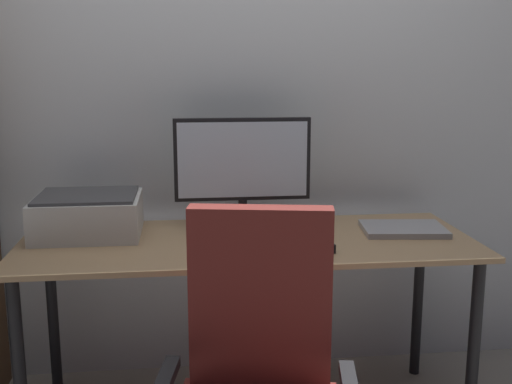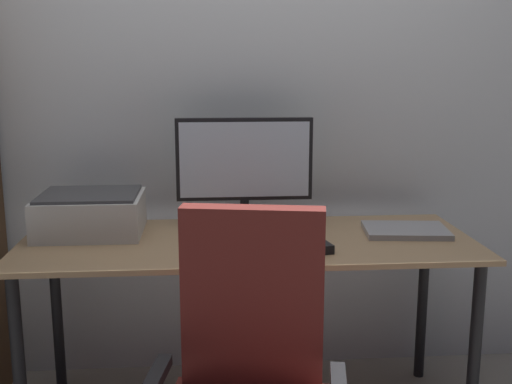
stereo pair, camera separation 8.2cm
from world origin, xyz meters
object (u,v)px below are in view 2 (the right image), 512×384
Objects in this scene: keyboard at (253,249)px; printer at (91,213)px; laptop at (406,230)px; monitor at (243,165)px; desk at (248,260)px; coffee_mug at (280,227)px; mouse at (322,247)px.

keyboard is 0.72× the size of printer.
laptop is at bearing 20.38° from keyboard.
desk is at bearing -88.71° from monitor.
desk is 0.63m from laptop.
keyboard is 0.19m from coffee_mug.
mouse is at bearing -143.84° from laptop.
keyboard is 0.69m from printer.
monitor is at bearing 172.44° from laptop.
coffee_mug is (0.11, 0.15, 0.04)m from keyboard.
coffee_mug is (0.12, -0.01, 0.13)m from desk.
coffee_mug is at bearing -58.52° from monitor.
monitor is at bearing 121.48° from coffee_mug.
mouse is at bearing -35.16° from desk.
desk is at bearing -12.52° from printer.
coffee_mug reaches higher than keyboard.
keyboard is at bearing -155.89° from laptop.
printer reaches higher than desk.
desk is at bearing -170.26° from laptop.
monitor is at bearing 91.29° from desk.
monitor is (-0.00, 0.19, 0.34)m from desk.
keyboard is at bearing -88.10° from monitor.
monitor is 5.70× the size of mouse.
monitor is at bearing 94.35° from keyboard.
laptop is 1.24m from printer.
keyboard is at bearing -25.69° from printer.
printer is at bearing -174.51° from monitor.
mouse is at bearing -1.29° from keyboard.
monitor reaches higher than laptop.
monitor is 1.89× the size of keyboard.
printer is (-0.61, 0.30, 0.07)m from keyboard.
monitor is 0.51m from mouse.
coffee_mug is 0.25× the size of printer.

